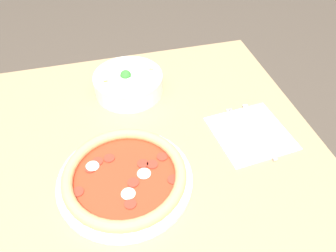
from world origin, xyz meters
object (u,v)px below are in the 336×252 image
Objects in this scene: fork at (241,134)px; knife at (260,133)px; pizza at (124,177)px; bowl at (128,82)px.

knife is (0.05, -0.01, -0.00)m from fork.
bowl is (0.07, 0.32, 0.02)m from pizza.
fork is at bearing 85.43° from knife.
bowl is 0.40m from knife.
bowl is 1.04× the size of fork.
knife is (0.30, -0.26, -0.03)m from bowl.
pizza is at bearing 102.54° from knife.
bowl reaches higher than pizza.
fork is 0.05m from knife.
pizza is at bearing 105.22° from fork.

